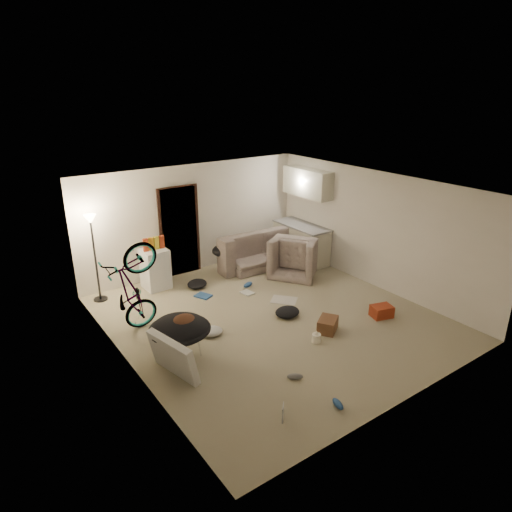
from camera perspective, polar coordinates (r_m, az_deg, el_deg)
floor at (r=8.73m, az=1.95°, el=-7.80°), size 5.50×6.00×0.02m
ceiling at (r=7.85m, az=2.18°, el=8.58°), size 5.50×6.00×0.02m
wall_back at (r=10.63m, az=-7.83°, el=4.67°), size 5.50×0.02×2.50m
wall_front at (r=6.31m, az=19.01°, el=-8.02°), size 5.50×0.02×2.50m
wall_left at (r=7.01m, az=-16.27°, el=-4.69°), size 0.02×6.00×2.50m
wall_right at (r=10.04m, az=14.73°, el=3.19°), size 0.02×6.00×2.50m
doorway at (r=10.49m, az=-9.60°, el=3.04°), size 0.85×0.10×2.04m
door_trim at (r=10.47m, az=-9.52°, el=3.00°), size 0.97×0.04×2.10m
floor_lamp at (r=9.47m, az=-19.73°, el=1.95°), size 0.28×0.28×1.81m
kitchen_counter at (r=11.39m, az=5.66°, el=1.58°), size 0.60×1.50×0.88m
counter_top at (r=11.24m, az=5.75°, el=3.80°), size 0.64×1.54×0.04m
kitchen_uppers at (r=11.07m, az=6.46°, el=9.11°), size 0.38×1.40×0.65m
sofa at (r=11.15m, az=0.12°, el=0.67°), size 2.29×0.98×0.66m
armchair at (r=10.66m, az=5.12°, el=-0.35°), size 1.34×1.38×0.68m
bicycle at (r=8.32m, az=-15.05°, el=-6.46°), size 1.74×0.77×1.01m
book_asset at (r=6.35m, az=3.31°, el=-20.19°), size 0.29×0.28×0.02m
mini_fridge at (r=10.02m, az=-12.47°, el=-1.57°), size 0.53×0.53×0.88m
snack_box_0 at (r=9.77m, az=-13.63°, el=1.27°), size 0.11×0.08×0.30m
snack_box_1 at (r=9.81m, az=-12.99°, el=1.41°), size 0.11×0.08×0.30m
snack_box_2 at (r=9.85m, az=-12.35°, el=1.54°), size 0.10×0.07×0.30m
snack_box_3 at (r=9.90m, az=-11.71°, el=1.68°), size 0.11×0.08×0.30m
saucer_chair at (r=7.48m, az=-9.47°, el=-9.59°), size 0.99×0.99×0.71m
hoodie at (r=7.38m, az=-9.11°, el=-8.22°), size 0.61×0.58×0.22m
sofa_drape at (r=10.59m, az=-4.07°, el=0.72°), size 0.57×0.47×0.28m
tv_box at (r=7.12m, az=-10.33°, el=-12.30°), size 0.45×1.00×0.65m
drink_case_a at (r=8.35m, az=8.94°, el=-8.49°), size 0.52×0.49×0.24m
drink_case_b at (r=9.04m, az=15.43°, el=-6.68°), size 0.45×0.38×0.22m
juicer at (r=8.00m, az=7.56°, el=-10.06°), size 0.15×0.15×0.22m
newspaper at (r=9.41m, az=3.52°, el=-5.51°), size 0.63×0.64×0.01m
book_blue at (r=9.60m, az=-6.62°, el=-4.97°), size 0.35×0.40×0.03m
book_white at (r=9.68m, az=-1.11°, el=-4.62°), size 0.25×0.30×0.03m
shoe_0 at (r=9.97m, az=-1.02°, el=-3.60°), size 0.30×0.20×0.10m
shoe_2 at (r=6.68m, az=10.20°, el=-17.73°), size 0.16×0.26×0.09m
shoe_3 at (r=7.10m, az=4.90°, el=-14.78°), size 0.25×0.22×0.09m
clothes_lump_a at (r=8.78m, az=3.94°, el=-7.01°), size 0.58×0.52×0.16m
clothes_lump_b at (r=10.04m, az=-7.37°, el=-3.47°), size 0.63×0.62×0.14m
clothes_lump_c at (r=8.21m, az=-5.60°, el=-9.34°), size 0.49×0.46×0.12m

